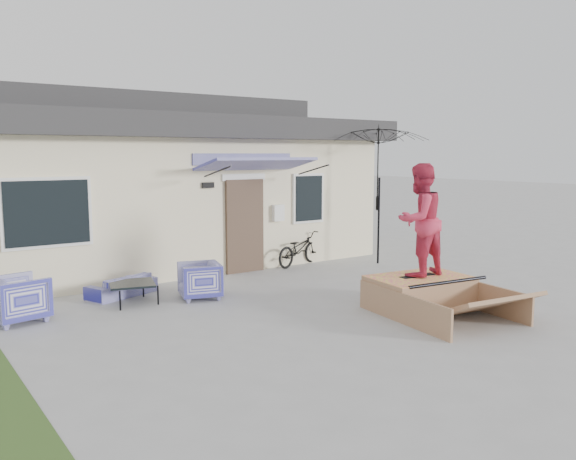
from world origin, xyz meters
TOP-DOWN VIEW (x-y plane):
  - ground at (0.00, 0.00)m, footprint 90.00×90.00m
  - house at (0.00, 7.99)m, footprint 10.80×8.49m
  - loveseat at (-2.06, 3.89)m, footprint 1.40×0.85m
  - armchair_left at (-4.00, 3.17)m, footprint 0.88×0.92m
  - armchair_right at (-0.95, 2.86)m, footprint 0.85×0.88m
  - coffee_table at (-2.11, 3.23)m, footprint 0.95×0.95m
  - bicycle at (2.47, 4.39)m, footprint 1.64×0.96m
  - patio_umbrella at (4.21, 3.49)m, footprint 2.34×2.17m
  - skate_ramp at (1.82, 0.00)m, footprint 1.94×2.42m
  - skateboard at (1.83, 0.06)m, footprint 0.73×0.23m
  - skater at (1.83, 0.06)m, footprint 0.96×0.75m

SIDE VIEW (x-z plane):
  - ground at x=0.00m, z-range 0.00..0.00m
  - coffee_table at x=-2.11m, z-range 0.00..0.38m
  - loveseat at x=-2.06m, z-range 0.00..0.53m
  - skate_ramp at x=1.82m, z-range 0.00..0.56m
  - armchair_right at x=-0.95m, z-range 0.00..0.75m
  - armchair_left at x=-4.00m, z-range 0.00..0.82m
  - bicycle at x=2.47m, z-range 0.00..0.99m
  - skateboard at x=1.83m, z-range 0.56..0.60m
  - skater at x=1.83m, z-range 0.60..2.54m
  - patio_umbrella at x=4.21m, z-range 0.65..2.85m
  - house at x=0.00m, z-range -0.11..3.99m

